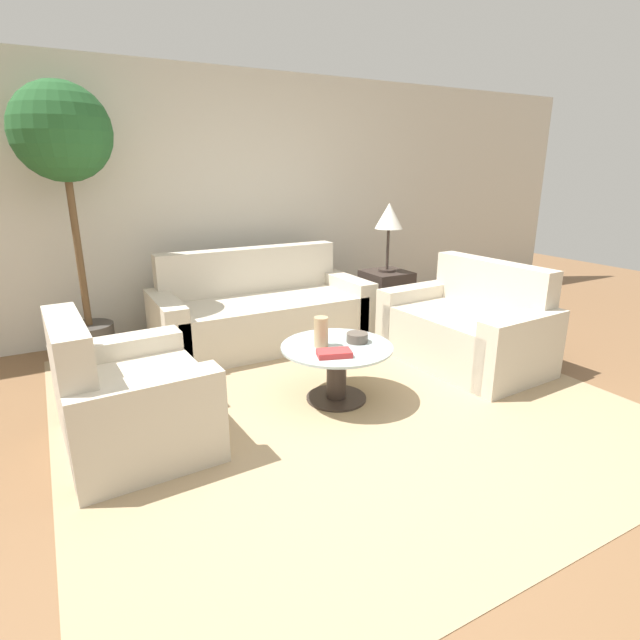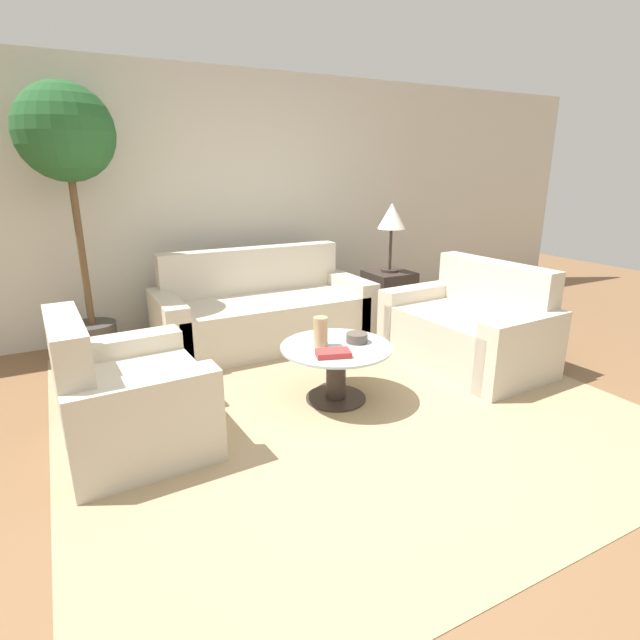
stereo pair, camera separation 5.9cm
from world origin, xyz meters
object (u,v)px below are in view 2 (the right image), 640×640
at_px(sofa_main, 263,313).
at_px(table_lamp, 392,218).
at_px(bowl, 357,338).
at_px(book_stack, 333,353).
at_px(armchair, 123,402).
at_px(coffee_table, 336,365).
at_px(potted_plant, 68,157).
at_px(vase, 321,332).
at_px(loveseat, 470,330).

height_order(sofa_main, table_lamp, table_lamp).
relative_size(bowl, book_stack, 0.60).
height_order(armchair, coffee_table, armchair).
bearing_deg(coffee_table, potted_plant, 130.20).
relative_size(table_lamp, vase, 3.30).
relative_size(vase, bowl, 1.37).
distance_m(coffee_table, vase, 0.28).
bearing_deg(vase, sofa_main, 85.28).
bearing_deg(table_lamp, loveseat, -89.75).
bearing_deg(vase, loveseat, 2.47).
bearing_deg(armchair, book_stack, -102.53).
xyz_separation_m(armchair, vase, (1.35, -0.02, 0.25)).
bearing_deg(armchair, coffee_table, -95.14).
height_order(sofa_main, vase, sofa_main).
bearing_deg(potted_plant, table_lamp, -8.63).
bearing_deg(book_stack, loveseat, 28.40).
bearing_deg(vase, book_stack, -94.70).
bearing_deg(coffee_table, armchair, 177.58).
distance_m(potted_plant, bowl, 2.75).
bearing_deg(armchair, sofa_main, -48.95).
xyz_separation_m(sofa_main, vase, (-0.12, -1.42, 0.24)).
bearing_deg(sofa_main, book_stack, -94.72).
xyz_separation_m(sofa_main, table_lamp, (1.40, -0.14, 0.86)).
bearing_deg(coffee_table, table_lamp, 43.34).
bearing_deg(book_stack, potted_plant, 143.40).
xyz_separation_m(coffee_table, potted_plant, (-1.50, 1.77, 1.46)).
distance_m(loveseat, vase, 1.54).
bearing_deg(bowl, book_stack, -150.61).
distance_m(table_lamp, potted_plant, 3.00).
bearing_deg(potted_plant, coffee_table, -49.80).
bearing_deg(vase, table_lamp, 40.32).
height_order(table_lamp, bowl, table_lamp).
relative_size(vase, book_stack, 0.82).
relative_size(coffee_table, book_stack, 3.07).
distance_m(loveseat, bowl, 1.26).
xyz_separation_m(armchair, bowl, (1.63, -0.07, 0.17)).
bearing_deg(vase, coffee_table, -23.61).
xyz_separation_m(loveseat, potted_plant, (-2.91, 1.66, 1.45)).
bearing_deg(sofa_main, loveseat, -44.09).
distance_m(vase, bowl, 0.29).
bearing_deg(loveseat, book_stack, -82.86).
bearing_deg(armchair, bowl, -95.04).
xyz_separation_m(bowl, book_stack, (-0.29, -0.16, -0.01)).
height_order(potted_plant, vase, potted_plant).
xyz_separation_m(table_lamp, vase, (-1.51, -1.28, -0.62)).
distance_m(armchair, loveseat, 2.87).
xyz_separation_m(loveseat, coffee_table, (-1.42, -0.11, -0.01)).
bearing_deg(book_stack, vase, 103.38).
xyz_separation_m(armchair, potted_plant, (-0.04, 1.71, 1.45)).
height_order(armchair, loveseat, loveseat).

